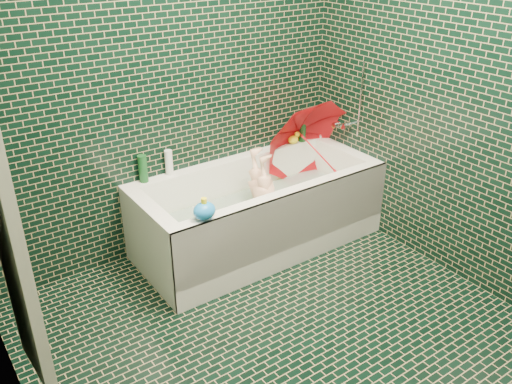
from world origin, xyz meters
TOP-DOWN VIEW (x-y plane):
  - floor at (0.00, 0.00)m, footprint 2.80×2.80m
  - wall_back at (0.00, 1.40)m, footprint 2.80×0.00m
  - wall_right at (1.30, 0.00)m, footprint 0.00×2.80m
  - bathtub at (0.45, 1.01)m, footprint 1.70×0.75m
  - bath_mat at (0.45, 1.02)m, footprint 1.35×0.47m
  - water at (0.45, 1.02)m, footprint 1.48×0.53m
  - towel at (-1.24, 0.24)m, footprint 0.08×0.44m
  - faucet at (1.26, 1.02)m, footprint 0.18×0.19m
  - child at (0.50, 1.00)m, footprint 0.86×0.48m
  - umbrella at (1.02, 1.07)m, footprint 0.87×0.93m
  - soap_bottle_a at (1.25, 1.35)m, footprint 0.11×0.11m
  - soap_bottle_b at (1.15, 1.35)m, footprint 0.12×0.12m
  - soap_bottle_c at (1.14, 1.35)m, footprint 0.18×0.18m
  - bottle_right_tall at (1.08, 1.33)m, footprint 0.06×0.06m
  - bottle_right_pump at (1.25, 1.31)m, footprint 0.05×0.05m
  - bottle_left_tall at (-0.23, 1.36)m, footprint 0.08×0.08m
  - bottle_left_short at (-0.04, 1.37)m, footprint 0.07×0.07m
  - rubber_duck at (0.99, 1.32)m, footprint 0.11×0.08m
  - bath_toy at (-0.16, 0.69)m, footprint 0.15×0.13m

SIDE VIEW (x-z plane):
  - floor at x=0.00m, z-range 0.00..0.00m
  - bath_mat at x=0.45m, z-range 0.15..0.16m
  - bathtub at x=0.45m, z-range -0.06..0.49m
  - water at x=0.45m, z-range 0.30..0.30m
  - child at x=0.50m, z-range 0.17..0.45m
  - soap_bottle_a at x=1.25m, z-range 0.43..0.67m
  - soap_bottle_b at x=1.15m, z-range 0.45..0.65m
  - soap_bottle_c at x=1.14m, z-range 0.46..0.64m
  - umbrella at x=1.02m, z-range 0.11..1.00m
  - rubber_duck at x=0.99m, z-range 0.55..0.64m
  - bath_toy at x=-0.16m, z-range 0.54..0.68m
  - bottle_left_short at x=-0.04m, z-range 0.55..0.72m
  - bottle_left_tall at x=-0.23m, z-range 0.55..0.73m
  - bottle_right_pump at x=1.25m, z-range 0.55..0.74m
  - bottle_right_tall at x=1.08m, z-range 0.55..0.76m
  - faucet at x=1.26m, z-range 0.50..1.05m
  - towel at x=-1.24m, z-range 0.47..1.59m
  - wall_back at x=0.00m, z-range -0.15..2.65m
  - wall_right at x=1.30m, z-range -0.15..2.65m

